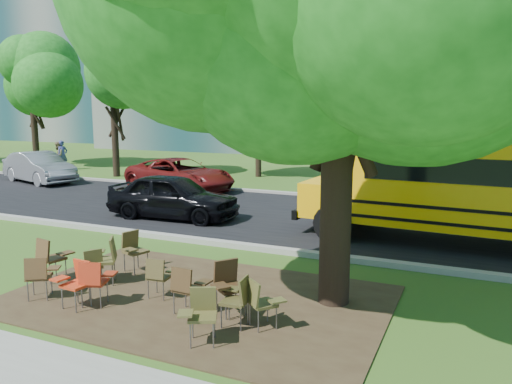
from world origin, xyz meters
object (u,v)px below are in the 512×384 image
at_px(chair_7, 261,300).
at_px(black_car, 173,196).
at_px(chair_0, 39,273).
at_px(chair_2, 94,279).
at_px(bg_car_red, 180,175).
at_px(chair_8, 93,263).
at_px(chair_10, 133,247).
at_px(pedestrian_b, 58,156).
at_px(chair_5, 201,310).
at_px(pedestrian_a, 63,155).
at_px(chair_4, 187,285).
at_px(chair_12, 228,282).
at_px(chair_1, 50,255).
at_px(chair_6, 238,296).
at_px(chair_11, 159,274).
at_px(bg_car_silver, 39,168).
at_px(chair_9, 106,256).
at_px(chair_3, 77,279).

distance_m(chair_7, black_car, 8.85).
relative_size(chair_0, chair_2, 0.98).
bearing_deg(bg_car_red, chair_8, -141.80).
distance_m(chair_10, black_car, 5.49).
relative_size(chair_2, pedestrian_b, 0.52).
bearing_deg(chair_5, chair_10, -62.89).
xyz_separation_m(chair_2, pedestrian_a, (-16.31, 15.57, 0.34)).
bearing_deg(chair_4, chair_12, 30.36).
relative_size(chair_0, chair_7, 1.03).
bearing_deg(chair_1, chair_6, 6.70).
bearing_deg(chair_11, black_car, 115.49).
relative_size(chair_7, bg_car_silver, 0.18).
xyz_separation_m(chair_8, chair_10, (0.17, 1.06, 0.08)).
bearing_deg(chair_2, bg_car_red, 95.93).
relative_size(chair_0, chair_9, 0.88).
xyz_separation_m(chair_1, chair_11, (2.60, 0.13, -0.08)).
bearing_deg(bg_car_silver, chair_11, -109.38).
height_order(chair_6, bg_car_red, bg_car_red).
height_order(chair_3, bg_car_red, bg_car_red).
relative_size(chair_10, pedestrian_b, 0.54).
xyz_separation_m(chair_8, black_car, (-2.09, 6.06, 0.25)).
bearing_deg(chair_9, chair_10, -35.70).
bearing_deg(chair_6, chair_1, 80.20).
bearing_deg(chair_7, chair_11, -150.07).
height_order(chair_12, pedestrian_b, pedestrian_b).
relative_size(chair_8, pedestrian_b, 0.47).
bearing_deg(bg_car_red, chair_10, -138.74).
xyz_separation_m(bg_car_silver, pedestrian_a, (-2.98, 4.50, 0.12)).
distance_m(chair_0, chair_5, 3.64).
bearing_deg(chair_3, chair_5, 178.90).
relative_size(chair_7, chair_10, 0.91).
relative_size(chair_5, bg_car_silver, 0.19).
distance_m(bg_car_silver, bg_car_red, 7.64).
distance_m(chair_8, pedestrian_a, 21.41).
bearing_deg(chair_1, pedestrian_b, 146.34).
bearing_deg(chair_12, chair_1, -52.87).
distance_m(black_car, pedestrian_b, 16.09).
height_order(chair_9, chair_12, chair_9).
height_order(bg_car_red, pedestrian_a, pedestrian_a).
xyz_separation_m(chair_1, chair_5, (4.22, -1.11, -0.04)).
distance_m(chair_4, chair_12, 0.70).
xyz_separation_m(chair_0, bg_car_silver, (-12.15, 11.22, 0.23)).
distance_m(chair_1, chair_9, 1.19).
distance_m(chair_1, bg_car_silver, 15.55).
distance_m(chair_0, chair_12, 3.60).
bearing_deg(black_car, chair_1, -172.54).
distance_m(chair_3, chair_6, 3.02).
distance_m(chair_7, bg_car_red, 14.39).
bearing_deg(chair_11, chair_8, 173.12).
xyz_separation_m(chair_1, chair_12, (4.09, 0.03, 0.01)).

